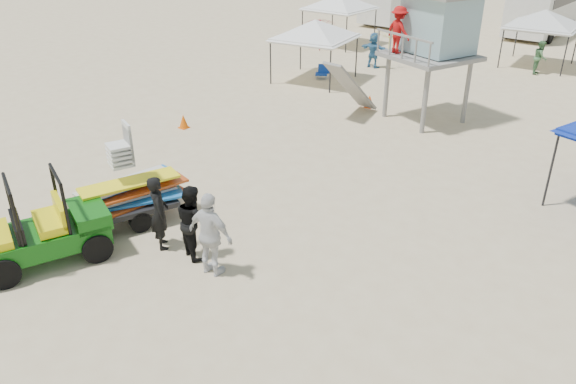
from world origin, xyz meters
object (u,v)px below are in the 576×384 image
Objects in this scene: utility_cart at (39,224)px; man_left at (159,212)px; surf_trailer at (129,188)px; lifeguard_tower at (432,29)px.

man_left is (1.52, 2.04, -0.04)m from utility_cart.
lifeguard_tower is at bearing 80.68° from surf_trailer.
surf_trailer is at bearing 89.86° from utility_cart.
utility_cart is 14.32m from lifeguard_tower.
lifeguard_tower reaches higher than surf_trailer.
man_left is 0.40× the size of lifeguard_tower.
lifeguard_tower reaches higher than man_left.
lifeguard_tower is at bearing -60.36° from man_left.
lifeguard_tower is (1.92, 14.00, 2.35)m from utility_cart.
surf_trailer is 12.05m from lifeguard_tower.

